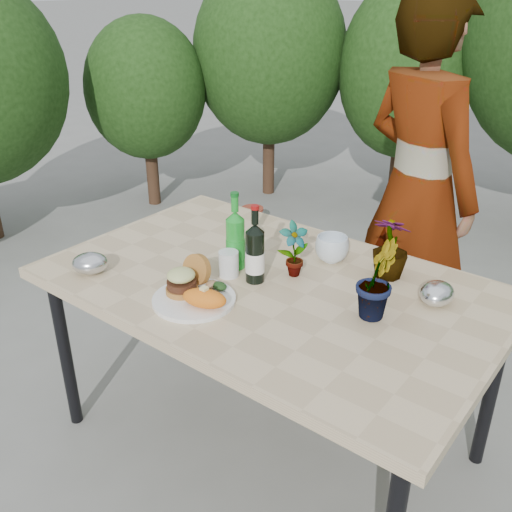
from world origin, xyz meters
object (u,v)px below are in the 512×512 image
Objects in this scene: wine_bottle at (255,254)px; person at (417,190)px; dinner_plate at (194,300)px; patio_table at (270,295)px.

person is at bearing 68.00° from wine_bottle.
patio_table is at bearing 67.34° from dinner_plate.
dinner_plate is 0.97× the size of wine_bottle.
person is (0.19, 0.94, 0.01)m from wine_bottle.
patio_table is 0.30m from dinner_plate.
dinner_plate is 0.16× the size of person.
dinner_plate is (-0.11, -0.27, 0.06)m from patio_table.
dinner_plate is at bearing -112.66° from patio_table.
patio_table is 0.92× the size of person.
person is (0.15, 0.91, 0.17)m from patio_table.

